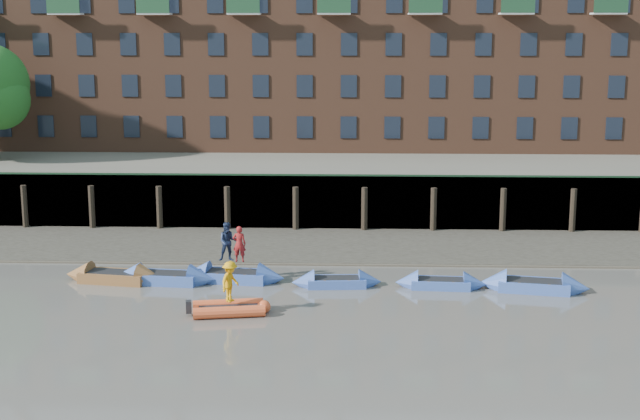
{
  "coord_description": "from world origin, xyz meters",
  "views": [
    {
      "loc": [
        1.27,
        -28.97,
        11.4
      ],
      "look_at": [
        -0.23,
        12.0,
        3.2
      ],
      "focal_mm": 50.0,
      "sensor_mm": 36.0,
      "label": 1
    }
  ],
  "objects_px": {
    "rib_tender": "(232,308)",
    "person_rower_b": "(228,242)",
    "rowboat_6": "(534,286)",
    "person_rib_crew": "(230,282)",
    "rowboat_2": "(165,278)",
    "rowboat_5": "(441,283)",
    "rowboat_1": "(114,277)",
    "rowboat_3": "(234,276)",
    "person_rower_a": "(239,244)",
    "rowboat_4": "(337,282)"
  },
  "relations": [
    {
      "from": "rib_tender",
      "to": "person_rower_b",
      "type": "bearing_deg",
      "value": 88.96
    },
    {
      "from": "rowboat_6",
      "to": "rib_tender",
      "type": "distance_m",
      "value": 13.64
    },
    {
      "from": "person_rib_crew",
      "to": "person_rower_b",
      "type": "bearing_deg",
      "value": 33.61
    },
    {
      "from": "rowboat_2",
      "to": "rowboat_5",
      "type": "bearing_deg",
      "value": 3.85
    },
    {
      "from": "person_rower_b",
      "to": "rowboat_6",
      "type": "bearing_deg",
      "value": -15.7
    },
    {
      "from": "rowboat_6",
      "to": "rib_tender",
      "type": "relative_size",
      "value": 1.53
    },
    {
      "from": "rowboat_1",
      "to": "rowboat_2",
      "type": "distance_m",
      "value": 2.38
    },
    {
      "from": "rowboat_3",
      "to": "rowboat_6",
      "type": "xyz_separation_m",
      "value": [
        13.66,
        -1.08,
        0.0
      ]
    },
    {
      "from": "person_rower_a",
      "to": "person_rower_b",
      "type": "distance_m",
      "value": 0.57
    },
    {
      "from": "rowboat_1",
      "to": "rowboat_6",
      "type": "distance_m",
      "value": 19.22
    },
    {
      "from": "rowboat_3",
      "to": "person_rib_crew",
      "type": "relative_size",
      "value": 2.9
    },
    {
      "from": "rowboat_1",
      "to": "rowboat_5",
      "type": "bearing_deg",
      "value": 7.5
    },
    {
      "from": "rowboat_4",
      "to": "rowboat_1",
      "type": "bearing_deg",
      "value": 173.62
    },
    {
      "from": "rowboat_2",
      "to": "rowboat_3",
      "type": "relative_size",
      "value": 0.99
    },
    {
      "from": "person_rower_b",
      "to": "rowboat_5",
      "type": "bearing_deg",
      "value": -15.98
    },
    {
      "from": "rowboat_2",
      "to": "person_rower_a",
      "type": "distance_m",
      "value": 3.79
    },
    {
      "from": "rowboat_1",
      "to": "rowboat_6",
      "type": "height_order",
      "value": "rowboat_6"
    },
    {
      "from": "rowboat_1",
      "to": "person_rower_a",
      "type": "height_order",
      "value": "person_rower_a"
    },
    {
      "from": "rowboat_5",
      "to": "rowboat_4",
      "type": "bearing_deg",
      "value": -176.93
    },
    {
      "from": "rowboat_1",
      "to": "rowboat_5",
      "type": "distance_m",
      "value": 15.08
    },
    {
      "from": "person_rower_b",
      "to": "person_rower_a",
      "type": "bearing_deg",
      "value": -25.54
    },
    {
      "from": "rowboat_3",
      "to": "person_rib_crew",
      "type": "bearing_deg",
      "value": -77.22
    },
    {
      "from": "rowboat_2",
      "to": "person_rower_a",
      "type": "height_order",
      "value": "person_rower_a"
    },
    {
      "from": "rowboat_2",
      "to": "person_rower_a",
      "type": "xyz_separation_m",
      "value": [
        3.44,
        0.45,
        1.53
      ]
    },
    {
      "from": "rowboat_1",
      "to": "rowboat_3",
      "type": "relative_size",
      "value": 1.01
    },
    {
      "from": "rowboat_6",
      "to": "person_rower_a",
      "type": "bearing_deg",
      "value": -174.32
    },
    {
      "from": "rowboat_6",
      "to": "rowboat_5",
      "type": "bearing_deg",
      "value": -174.06
    },
    {
      "from": "rowboat_5",
      "to": "person_rower_b",
      "type": "height_order",
      "value": "person_rower_b"
    },
    {
      "from": "person_rower_b",
      "to": "rowboat_3",
      "type": "bearing_deg",
      "value": -46.91
    },
    {
      "from": "rowboat_1",
      "to": "rowboat_3",
      "type": "height_order",
      "value": "rowboat_1"
    },
    {
      "from": "rowboat_1",
      "to": "rowboat_3",
      "type": "xyz_separation_m",
      "value": [
        5.54,
        0.3,
        -0.0
      ]
    },
    {
      "from": "rowboat_4",
      "to": "rowboat_6",
      "type": "relative_size",
      "value": 0.83
    },
    {
      "from": "rowboat_6",
      "to": "person_rower_a",
      "type": "distance_m",
      "value": 13.53
    },
    {
      "from": "rowboat_2",
      "to": "rib_tender",
      "type": "height_order",
      "value": "rowboat_2"
    },
    {
      "from": "person_rib_crew",
      "to": "rowboat_6",
      "type": "bearing_deg",
      "value": -49.23
    },
    {
      "from": "rib_tender",
      "to": "person_rower_a",
      "type": "bearing_deg",
      "value": 83.01
    },
    {
      "from": "rowboat_4",
      "to": "rowboat_5",
      "type": "bearing_deg",
      "value": -4.94
    },
    {
      "from": "rowboat_1",
      "to": "rib_tender",
      "type": "xyz_separation_m",
      "value": [
        6.1,
        -4.58,
        -0.01
      ]
    },
    {
      "from": "rowboat_5",
      "to": "person_rower_b",
      "type": "distance_m",
      "value": 9.98
    },
    {
      "from": "person_rower_a",
      "to": "person_rib_crew",
      "type": "bearing_deg",
      "value": 94.61
    },
    {
      "from": "rowboat_2",
      "to": "rowboat_6",
      "type": "distance_m",
      "value": 16.84
    },
    {
      "from": "rowboat_6",
      "to": "person_rib_crew",
      "type": "height_order",
      "value": "person_rib_crew"
    },
    {
      "from": "rowboat_2",
      "to": "rowboat_3",
      "type": "bearing_deg",
      "value": 12.63
    },
    {
      "from": "rowboat_4",
      "to": "person_rib_crew",
      "type": "distance_m",
      "value": 6.08
    },
    {
      "from": "rowboat_6",
      "to": "person_rower_b",
      "type": "distance_m",
      "value": 14.08
    },
    {
      "from": "rowboat_2",
      "to": "rib_tender",
      "type": "relative_size",
      "value": 1.49
    },
    {
      "from": "rowboat_5",
      "to": "person_rib_crew",
      "type": "height_order",
      "value": "person_rib_crew"
    },
    {
      "from": "person_rib_crew",
      "to": "rowboat_1",
      "type": "bearing_deg",
      "value": 77.96
    },
    {
      "from": "rowboat_6",
      "to": "person_rib_crew",
      "type": "bearing_deg",
      "value": -153.54
    },
    {
      "from": "person_rower_b",
      "to": "person_rib_crew",
      "type": "distance_m",
      "value": 5.12
    }
  ]
}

